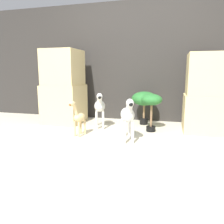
% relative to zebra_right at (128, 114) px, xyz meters
% --- Properties ---
extents(ground_plane, '(14.00, 14.00, 0.00)m').
position_rel_zebra_right_xyz_m(ground_plane, '(-0.14, -0.23, -0.37)').
color(ground_plane, beige).
extents(wall_back, '(6.40, 0.08, 2.20)m').
position_rel_zebra_right_xyz_m(wall_back, '(-0.14, 1.43, 0.73)').
color(wall_back, '#2D2B28').
rests_on(wall_back, ground_plane).
extents(rock_pillar_left, '(0.65, 0.66, 1.30)m').
position_rel_zebra_right_xyz_m(rock_pillar_left, '(-1.34, 0.84, 0.26)').
color(rock_pillar_left, '#DBC184').
rests_on(rock_pillar_left, ground_plane).
extents(rock_pillar_right, '(0.65, 0.66, 1.20)m').
position_rel_zebra_right_xyz_m(rock_pillar_right, '(1.06, 0.84, 0.21)').
color(rock_pillar_right, '#DBC184').
rests_on(rock_pillar_right, ground_plane).
extents(zebra_right, '(0.29, 0.49, 0.59)m').
position_rel_zebra_right_xyz_m(zebra_right, '(0.00, 0.00, 0.00)').
color(zebra_right, silver).
rests_on(zebra_right, ground_plane).
extents(zebra_left, '(0.28, 0.49, 0.59)m').
position_rel_zebra_right_xyz_m(zebra_left, '(-0.59, 0.61, 0.00)').
color(zebra_left, silver).
rests_on(zebra_left, ground_plane).
extents(giraffe_figurine, '(0.17, 0.33, 0.52)m').
position_rel_zebra_right_xyz_m(giraffe_figurine, '(-0.73, 0.08, -0.08)').
color(giraffe_figurine, '#E0C184').
rests_on(giraffe_figurine, ground_plane).
extents(potted_palm_front, '(0.32, 0.32, 0.59)m').
position_rel_zebra_right_xyz_m(potted_palm_front, '(0.25, 0.60, 0.09)').
color(potted_palm_front, black).
rests_on(potted_palm_front, ground_plane).
extents(potted_palm_back, '(0.44, 0.44, 0.58)m').
position_rel_zebra_right_xyz_m(potted_palm_back, '(0.09, 1.05, 0.08)').
color(potted_palm_back, black).
rests_on(potted_palm_back, ground_plane).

